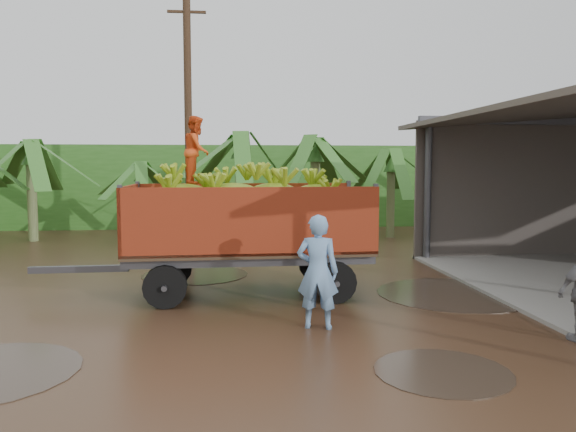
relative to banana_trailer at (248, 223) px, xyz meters
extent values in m
plane|color=black|center=(-0.04, -1.97, -1.50)|extent=(100.00, 100.00, 0.00)
cube|color=#2D661E|center=(-2.04, 14.03, 0.30)|extent=(22.00, 3.00, 3.60)
cube|color=#47474C|center=(-3.44, -0.07, -0.89)|extent=(1.98, 0.17, 0.13)
imported|color=#E14B1A|center=(-1.06, 0.47, 1.54)|extent=(0.66, 0.79, 1.46)
imported|color=#729ED0|center=(1.07, -2.68, -0.54)|extent=(0.79, 0.62, 1.91)
cylinder|color=#47301E|center=(-1.65, 6.43, 2.55)|extent=(0.24, 0.24, 8.10)
cube|color=#47301E|center=(-1.65, 6.43, 5.99)|extent=(1.20, 0.08, 0.08)
camera|label=1|loc=(-0.37, -11.76, 1.21)|focal=35.00mm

